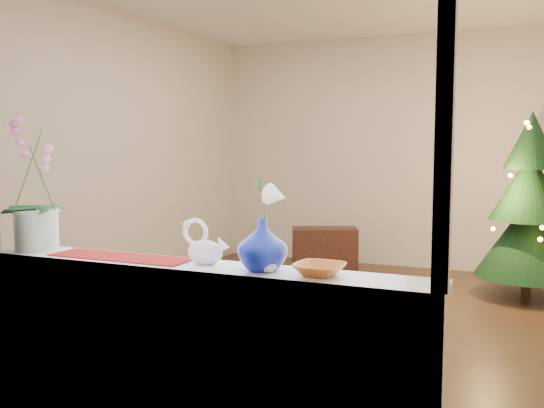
% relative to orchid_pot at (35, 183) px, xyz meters
% --- Properties ---
extents(ground, '(5.00, 5.00, 0.00)m').
position_rel_orchid_pot_xyz_m(ground, '(0.89, 2.36, -1.25)').
color(ground, '#3C2518').
rests_on(ground, ground).
extents(wall_back, '(4.50, 0.10, 2.70)m').
position_rel_orchid_pot_xyz_m(wall_back, '(0.89, 4.86, 0.10)').
color(wall_back, beige).
rests_on(wall_back, ground).
extents(wall_front, '(4.50, 0.10, 2.70)m').
position_rel_orchid_pot_xyz_m(wall_front, '(0.89, -0.14, 0.10)').
color(wall_front, beige).
rests_on(wall_front, ground).
extents(wall_left, '(0.10, 5.00, 2.70)m').
position_rel_orchid_pot_xyz_m(wall_left, '(-1.36, 2.36, 0.10)').
color(wall_left, beige).
rests_on(wall_left, ground).
extents(window_apron, '(2.20, 0.08, 0.88)m').
position_rel_orchid_pot_xyz_m(window_apron, '(0.89, -0.10, -0.81)').
color(window_apron, white).
rests_on(window_apron, ground).
extents(windowsill, '(2.20, 0.26, 0.04)m').
position_rel_orchid_pot_xyz_m(windowsill, '(0.89, -0.01, -0.35)').
color(windowsill, white).
rests_on(windowsill, window_apron).
extents(window_frame, '(2.22, 0.06, 1.60)m').
position_rel_orchid_pot_xyz_m(window_frame, '(0.89, -0.11, 0.45)').
color(window_frame, white).
rests_on(window_frame, windowsill).
extents(runner, '(0.70, 0.20, 0.01)m').
position_rel_orchid_pot_xyz_m(runner, '(0.51, -0.01, -0.33)').
color(runner, maroon).
rests_on(runner, windowsill).
extents(orchid_pot, '(0.28, 0.28, 0.67)m').
position_rel_orchid_pot_xyz_m(orchid_pot, '(0.00, 0.00, 0.00)').
color(orchid_pot, white).
rests_on(orchid_pot, windowsill).
extents(swan, '(0.24, 0.16, 0.19)m').
position_rel_orchid_pot_xyz_m(swan, '(0.95, 0.01, -0.24)').
color(swan, silver).
rests_on(swan, windowsill).
extents(blue_vase, '(0.31, 0.31, 0.25)m').
position_rel_orchid_pot_xyz_m(blue_vase, '(1.24, -0.01, -0.21)').
color(blue_vase, navy).
rests_on(blue_vase, windowsill).
extents(lily, '(0.14, 0.08, 0.19)m').
position_rel_orchid_pot_xyz_m(lily, '(1.24, -0.01, 0.01)').
color(lily, white).
rests_on(lily, blue_vase).
extents(paperweight, '(0.09, 0.09, 0.08)m').
position_rel_orchid_pot_xyz_m(paperweight, '(1.28, -0.05, -0.30)').
color(paperweight, silver).
rests_on(paperweight, windowsill).
extents(amber_dish, '(0.18, 0.18, 0.04)m').
position_rel_orchid_pot_xyz_m(amber_dish, '(1.49, -0.02, -0.31)').
color(amber_dish, '#B0591D').
rests_on(amber_dish, windowsill).
extents(xmas_tree, '(1.26, 1.26, 1.75)m').
position_rel_orchid_pot_xyz_m(xmas_tree, '(2.26, 3.84, -0.38)').
color(xmas_tree, black).
rests_on(xmas_tree, ground).
extents(side_table, '(0.78, 0.60, 0.53)m').
position_rel_orchid_pot_xyz_m(side_table, '(0.19, 4.03, -0.99)').
color(side_table, black).
rests_on(side_table, ground).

